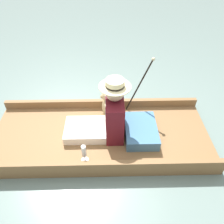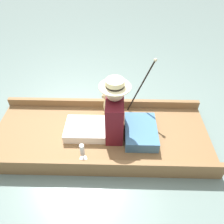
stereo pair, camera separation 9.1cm
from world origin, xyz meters
name	(u,v)px [view 2 (the right image)]	position (x,y,z in m)	size (l,w,h in m)	color
ground_plane	(101,139)	(0.00, 0.00, 0.00)	(16.00, 16.00, 0.00)	slate
punt_boat	(101,135)	(0.00, 0.00, 0.07)	(1.12, 2.74, 0.23)	brown
seat_cushion	(141,131)	(-0.03, -0.50, 0.18)	(0.56, 0.39, 0.14)	teal
seated_person	(107,116)	(0.01, -0.08, 0.40)	(0.45, 0.80, 0.80)	white
teddy_bear	(108,103)	(0.39, -0.08, 0.29)	(0.27, 0.16, 0.38)	tan
wine_glass	(82,151)	(-0.41, 0.17, 0.26)	(0.09, 0.09, 0.24)	silver
walking_cane	(143,82)	(0.46, -0.53, 0.59)	(0.04, 0.32, 0.82)	black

